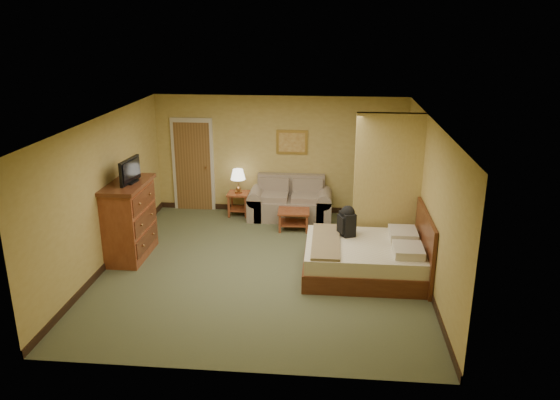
# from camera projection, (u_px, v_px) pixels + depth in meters

# --- Properties ---
(floor) EXTENTS (6.00, 6.00, 0.00)m
(floor) POSITION_uv_depth(u_px,v_px,m) (264.00, 267.00, 9.57)
(floor) COLOR #535A3A
(floor) RESTS_ON ground
(ceiling) EXTENTS (6.00, 6.00, 0.00)m
(ceiling) POSITION_uv_depth(u_px,v_px,m) (262.00, 120.00, 8.76)
(ceiling) COLOR white
(ceiling) RESTS_ON back_wall
(back_wall) EXTENTS (5.50, 0.02, 2.60)m
(back_wall) POSITION_uv_depth(u_px,v_px,m) (280.00, 155.00, 12.00)
(back_wall) COLOR tan
(back_wall) RESTS_ON floor
(left_wall) EXTENTS (0.02, 6.00, 2.60)m
(left_wall) POSITION_uv_depth(u_px,v_px,m) (105.00, 192.00, 9.41)
(left_wall) COLOR tan
(left_wall) RESTS_ON floor
(right_wall) EXTENTS (0.02, 6.00, 2.60)m
(right_wall) POSITION_uv_depth(u_px,v_px,m) (430.00, 202.00, 8.92)
(right_wall) COLOR tan
(right_wall) RESTS_ON floor
(partition) EXTENTS (1.20, 0.15, 2.60)m
(partition) POSITION_uv_depth(u_px,v_px,m) (387.00, 185.00, 9.85)
(partition) COLOR tan
(partition) RESTS_ON floor
(door) EXTENTS (0.94, 0.16, 2.10)m
(door) POSITION_uv_depth(u_px,v_px,m) (193.00, 165.00, 12.22)
(door) COLOR beige
(door) RESTS_ON floor
(baseboard) EXTENTS (5.50, 0.02, 0.12)m
(baseboard) POSITION_uv_depth(u_px,v_px,m) (280.00, 208.00, 12.38)
(baseboard) COLOR black
(baseboard) RESTS_ON floor
(loveseat) EXTENTS (1.80, 0.84, 0.91)m
(loveseat) POSITION_uv_depth(u_px,v_px,m) (290.00, 205.00, 11.89)
(loveseat) COLOR gray
(loveseat) RESTS_ON floor
(side_table) EXTENTS (0.47, 0.47, 0.52)m
(side_table) POSITION_uv_depth(u_px,v_px,m) (239.00, 200.00, 12.05)
(side_table) COLOR brown
(side_table) RESTS_ON floor
(table_lamp) EXTENTS (0.32, 0.32, 0.53)m
(table_lamp) POSITION_uv_depth(u_px,v_px,m) (238.00, 175.00, 11.87)
(table_lamp) COLOR #A8753E
(table_lamp) RESTS_ON side_table
(coffee_table) EXTENTS (0.67, 0.67, 0.41)m
(coffee_table) POSITION_uv_depth(u_px,v_px,m) (294.00, 215.00, 11.28)
(coffee_table) COLOR brown
(coffee_table) RESTS_ON floor
(wall_picture) EXTENTS (0.68, 0.04, 0.53)m
(wall_picture) POSITION_uv_depth(u_px,v_px,m) (292.00, 142.00, 11.86)
(wall_picture) COLOR #B78E3F
(wall_picture) RESTS_ON back_wall
(dresser) EXTENTS (0.69, 1.32, 1.41)m
(dresser) POSITION_uv_depth(u_px,v_px,m) (129.00, 220.00, 9.82)
(dresser) COLOR brown
(dresser) RESTS_ON floor
(tv) EXTENTS (0.21, 0.71, 0.44)m
(tv) POSITION_uv_depth(u_px,v_px,m) (130.00, 171.00, 9.53)
(tv) COLOR black
(tv) RESTS_ON dresser
(bed) EXTENTS (2.07, 1.76, 1.14)m
(bed) POSITION_uv_depth(u_px,v_px,m) (369.00, 258.00, 9.22)
(bed) COLOR #512413
(bed) RESTS_ON floor
(backpack) EXTENTS (0.31, 0.37, 0.54)m
(backpack) POSITION_uv_depth(u_px,v_px,m) (347.00, 220.00, 9.44)
(backpack) COLOR black
(backpack) RESTS_ON bed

